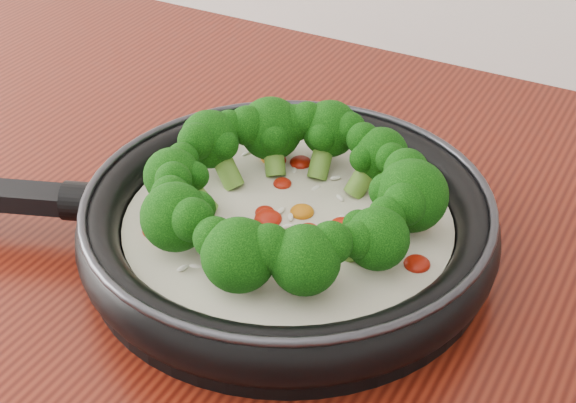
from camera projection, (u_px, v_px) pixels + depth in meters
The scene contains 1 object.
skillet at pixel (285, 217), 0.65m from camera, with size 0.53×0.42×0.09m.
Camera 1 is at (0.35, 0.63, 1.32)m, focal length 52.86 mm.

